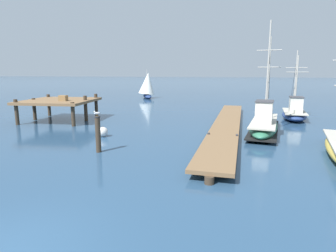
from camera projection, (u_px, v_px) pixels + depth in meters
floating_dock at (227, 124)px, 20.28m from camera, size 2.18×21.40×0.53m
fishing_boat_0 at (294, 112)px, 23.99m from camera, size 2.30×6.44×5.80m
fishing_boat_2 at (264, 124)px, 18.76m from camera, size 2.69×8.63×7.22m
pier_platform at (59, 102)px, 23.46m from camera, size 5.88×5.93×2.17m
mooring_piling at (98, 134)px, 14.25m from camera, size 0.30×0.30×1.85m
perched_seagull at (97, 113)px, 14.06m from camera, size 0.36×0.25×0.27m
mooring_buoy at (103, 132)px, 17.79m from camera, size 0.62×0.62×0.69m
distant_sailboat at (147, 85)px, 42.96m from camera, size 3.48×4.78×4.30m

